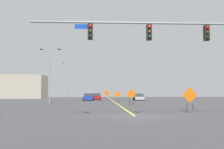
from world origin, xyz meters
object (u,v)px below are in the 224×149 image
at_px(construction_sign_left_lane, 131,95).
at_px(car_silver_near, 139,97).
at_px(construction_sign_median_near, 190,96).
at_px(car_red_passing, 97,97).
at_px(street_lamp_far_left, 50,71).
at_px(car_blue_mid, 89,97).
at_px(construction_sign_right_lane, 107,94).
at_px(construction_sign_right_shoulder, 118,95).
at_px(street_lamp_near_right, 69,80).
at_px(traffic_signal_assembly, 179,38).

xyz_separation_m(construction_sign_left_lane, car_silver_near, (3.63, 17.69, -0.66)).
xyz_separation_m(construction_sign_median_near, car_red_passing, (-8.58, 33.03, -0.60)).
height_order(street_lamp_far_left, construction_sign_left_lane, street_lamp_far_left).
relative_size(street_lamp_far_left, car_blue_mid, 2.00).
height_order(street_lamp_far_left, car_blue_mid, street_lamp_far_left).
height_order(car_blue_mid, car_silver_near, car_blue_mid).
xyz_separation_m(construction_sign_right_lane, car_red_passing, (-2.12, 3.44, -0.65)).
height_order(construction_sign_right_lane, construction_sign_median_near, construction_sign_right_lane).
distance_m(street_lamp_far_left, construction_sign_median_near, 20.28).
bearing_deg(construction_sign_right_shoulder, street_lamp_far_left, -137.86).
xyz_separation_m(street_lamp_far_left, construction_sign_right_lane, (8.28, 16.05, -3.23)).
relative_size(car_red_passing, car_silver_near, 1.02).
xyz_separation_m(construction_sign_right_shoulder, construction_sign_median_near, (4.76, -22.57, 0.08)).
bearing_deg(street_lamp_far_left, construction_sign_right_shoulder, 42.14).
bearing_deg(street_lamp_near_right, street_lamp_far_left, -90.33).
bearing_deg(car_blue_mid, construction_sign_right_lane, 25.78).
bearing_deg(construction_sign_median_near, car_red_passing, 104.56).
relative_size(construction_sign_median_near, car_blue_mid, 0.52).
xyz_separation_m(construction_sign_median_near, car_silver_near, (-0.08, 28.96, -0.62)).
distance_m(construction_sign_left_lane, car_silver_near, 18.07).
bearing_deg(car_red_passing, construction_sign_right_lane, -58.38).
distance_m(traffic_signal_assembly, street_lamp_far_left, 22.20).
distance_m(construction_sign_left_lane, car_red_passing, 22.30).
xyz_separation_m(street_lamp_near_right, car_blue_mid, (4.59, -5.23, -3.68)).
height_order(construction_sign_right_lane, construction_sign_right_shoulder, construction_sign_right_lane).
height_order(street_lamp_far_left, construction_sign_right_shoulder, street_lamp_far_left).
distance_m(car_blue_mid, car_silver_near, 10.02).
bearing_deg(car_blue_mid, car_red_passing, 74.28).
distance_m(construction_sign_right_lane, construction_sign_left_lane, 18.52).
xyz_separation_m(street_lamp_near_right, construction_sign_right_shoulder, (9.87, -10.52, -3.15)).
xyz_separation_m(construction_sign_left_lane, car_red_passing, (-4.87, 21.75, -0.63)).
xyz_separation_m(traffic_signal_assembly, car_blue_mid, (-7.64, 32.77, -4.58)).
bearing_deg(construction_sign_left_lane, street_lamp_near_right, 116.59).
height_order(street_lamp_near_right, street_lamp_far_left, street_lamp_near_right).
height_order(construction_sign_right_lane, construction_sign_left_lane, construction_sign_right_lane).
bearing_deg(construction_sign_right_shoulder, construction_sign_right_lane, 103.65).
bearing_deg(street_lamp_near_right, construction_sign_left_lane, -63.41).
bearing_deg(construction_sign_right_lane, construction_sign_median_near, -77.68).
relative_size(construction_sign_right_shoulder, car_silver_near, 0.43).
distance_m(traffic_signal_assembly, construction_sign_right_shoulder, 27.87).
height_order(construction_sign_right_shoulder, construction_sign_median_near, construction_sign_median_near).
bearing_deg(construction_sign_left_lane, car_blue_mid, 110.88).
distance_m(traffic_signal_assembly, street_lamp_near_right, 39.92).
distance_m(construction_sign_right_lane, car_red_passing, 4.09).
bearing_deg(traffic_signal_assembly, street_lamp_near_right, 107.84).
height_order(street_lamp_far_left, construction_sign_right_lane, street_lamp_far_left).
xyz_separation_m(traffic_signal_assembly, construction_sign_right_shoulder, (-2.36, 27.48, -4.06)).
relative_size(street_lamp_near_right, car_blue_mid, 2.05).
bearing_deg(street_lamp_far_left, construction_sign_median_near, -42.57).
xyz_separation_m(construction_sign_right_lane, construction_sign_right_shoulder, (1.70, -7.02, -0.14)).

